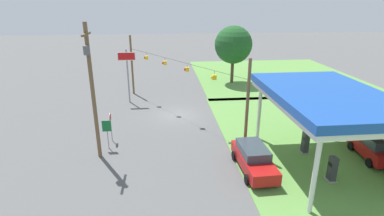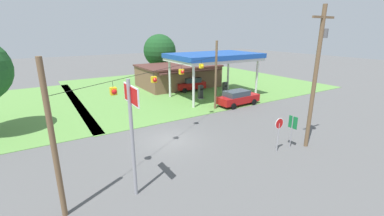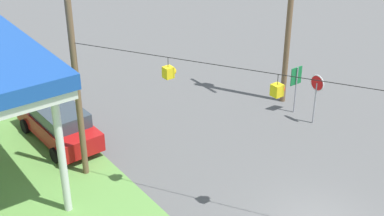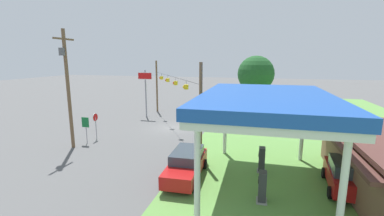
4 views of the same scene
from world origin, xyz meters
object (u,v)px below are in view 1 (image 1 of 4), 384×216
Objects in this scene: stop_sign_roadside at (110,121)px; stop_sign_overhead at (127,66)px; gas_station_canopy at (327,98)px; tree_west_verge at (233,45)px; car_at_pumps_front at (254,158)px; route_sign at (107,129)px; car_at_pumps_rear at (374,147)px; utility_pole_main at (92,86)px; fuel_pump_near at (305,143)px; fuel_pump_far at (332,170)px.

stop_sign_roadside is 10.44m from stop_sign_overhead.
stop_sign_overhead is (-15.66, -14.61, -0.83)m from gas_station_canopy.
stop_sign_overhead is 15.70m from tree_west_verge.
stop_sign_overhead reaches higher than gas_station_canopy.
route_sign is (-4.23, -10.52, 0.80)m from car_at_pumps_front.
gas_station_canopy is 1.79× the size of stop_sign_overhead.
gas_station_canopy is 2.50× the size of car_at_pumps_rear.
car_at_pumps_front is 12.26m from utility_pole_main.
car_at_pumps_front is at bearing 68.10° from route_sign.
car_at_pumps_front is (2.00, -4.67, 0.09)m from fuel_pump_near.
fuel_pump_near is 4.86m from car_at_pumps_rear.
stop_sign_roadside is at bearing -110.06° from gas_station_canopy.
stop_sign_overhead is 2.54× the size of route_sign.
stop_sign_roadside is 0.31× the size of tree_west_verge.
tree_west_verge is (-20.28, 14.76, -0.14)m from utility_pole_main.
gas_station_canopy reaches higher than car_at_pumps_rear.
route_sign is (11.51, -0.57, -2.51)m from stop_sign_overhead.
route_sign is 24.08m from tree_west_verge.
utility_pole_main is (-0.97, -15.63, 4.68)m from fuel_pump_near.
fuel_pump_far is 17.02m from utility_pole_main.
stop_sign_roadside reaches higher than car_at_pumps_front.
car_at_pumps_rear reaches higher than fuel_pump_far.
gas_station_canopy is at bearing 2.17° from tree_west_verge.
stop_sign_roadside reaches higher than route_sign.
gas_station_canopy reaches higher than car_at_pumps_front.
fuel_pump_far is at bearing 123.68° from car_at_pumps_rear.
car_at_pumps_rear is (-0.61, 9.33, 0.05)m from car_at_pumps_front.
fuel_pump_far is 5.02m from car_at_pumps_front.
gas_station_canopy is at bearing 102.40° from car_at_pumps_rear.
gas_station_canopy is at bearing 74.68° from route_sign.
stop_sign_roadside is (-5.59, -10.44, 0.90)m from car_at_pumps_front.
car_at_pumps_front is 0.85× the size of stop_sign_overhead.
fuel_pump_far is (1.93, -0.00, -4.23)m from gas_station_canopy.
fuel_pump_near is 21.75m from tree_west_verge.
fuel_pump_near is 0.22× the size of tree_west_verge.
car_at_pumps_front is 11.36m from route_sign.
utility_pole_main reaches higher than tree_west_verge.
car_at_pumps_front is 0.52× the size of utility_pole_main.
stop_sign_roadside is 4.55m from utility_pole_main.
stop_sign_overhead is at bearing -2.81° from stop_sign_roadside.
route_sign is at bearing -113.86° from car_at_pumps_front.
stop_sign_roadside is at bearing -2.81° from stop_sign_overhead.
utility_pole_main is (12.76, -1.02, 1.28)m from stop_sign_overhead.
tree_west_verge is at bearing 143.07° from route_sign.
car_at_pumps_front is at bearing -66.84° from fuel_pump_near.
route_sign is at bearing 160.18° from utility_pole_main.
stop_sign_roadside is at bearing -120.11° from car_at_pumps_front.
gas_station_canopy is 1.11× the size of utility_pole_main.
utility_pole_main reaches higher than gas_station_canopy.
route_sign is at bearing -111.84° from fuel_pump_far.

